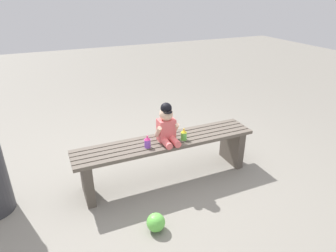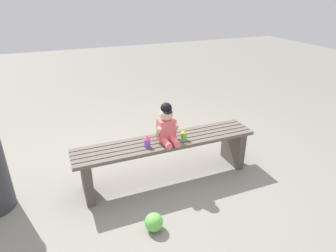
% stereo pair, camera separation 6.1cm
% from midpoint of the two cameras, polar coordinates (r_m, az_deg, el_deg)
% --- Properties ---
extents(ground_plane, '(16.00, 16.00, 0.00)m').
position_cam_midpoint_polar(ground_plane, '(3.24, 0.24, -9.92)').
color(ground_plane, gray).
extents(park_bench, '(1.90, 0.36, 0.46)m').
position_cam_midpoint_polar(park_bench, '(3.07, 0.25, -5.09)').
color(park_bench, '#60564C').
rests_on(park_bench, ground_plane).
extents(child_figure, '(0.23, 0.27, 0.40)m').
position_cam_midpoint_polar(child_figure, '(2.90, 0.33, 0.17)').
color(child_figure, '#E56666').
rests_on(child_figure, park_bench).
extents(sippy_cup_left, '(0.06, 0.06, 0.12)m').
position_cam_midpoint_polar(sippy_cup_left, '(2.85, -3.45, -3.07)').
color(sippy_cup_left, '#8C4CCC').
rests_on(sippy_cup_left, park_bench).
extents(sippy_cup_right, '(0.06, 0.06, 0.12)m').
position_cam_midpoint_polar(sippy_cup_right, '(2.98, 3.69, -1.71)').
color(sippy_cup_right, '#66CC4C').
rests_on(sippy_cup_right, park_bench).
extents(toy_ball, '(0.16, 0.16, 0.16)m').
position_cam_midpoint_polar(toy_ball, '(2.60, -2.06, -18.17)').
color(toy_ball, '#66CC4C').
rests_on(toy_ball, ground_plane).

